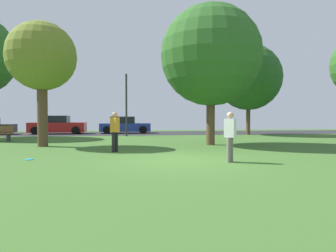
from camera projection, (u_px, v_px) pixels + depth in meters
name	position (u px, v px, depth m)	size (l,w,h in m)	color
ground_plane	(180.00, 160.00, 9.66)	(44.00, 44.00, 0.00)	#3D6628
road_strip	(146.00, 133.00, 25.49)	(44.00, 6.40, 0.01)	#28282B
birch_tree_lone	(249.00, 77.00, 23.28)	(5.13, 5.13, 7.06)	brown
oak_tree_left	(42.00, 57.00, 13.97)	(3.22, 3.22, 5.87)	brown
maple_tree_far	(211.00, 56.00, 14.78)	(5.02, 5.02, 6.97)	brown
person_thrower	(230.00, 135.00, 9.19)	(0.39, 0.38, 1.56)	slate
person_catcher	(115.00, 130.00, 11.83)	(0.39, 0.38, 1.60)	black
frisbee_disc	(29.00, 159.00, 9.70)	(0.27, 0.27, 0.03)	#2DB2E0
parked_car_red	(57.00, 126.00, 24.49)	(4.43, 2.04, 1.50)	#B21E1E
parked_car_blue	(124.00, 126.00, 25.53)	(4.25, 1.94, 1.43)	#233893
street_lamp_post	(126.00, 105.00, 21.42)	(0.14, 0.14, 4.50)	#2D2D33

